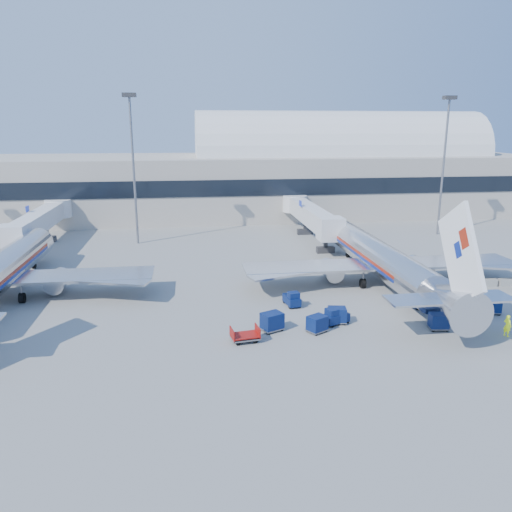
{
  "coord_description": "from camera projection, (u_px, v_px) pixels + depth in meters",
  "views": [
    {
      "loc": [
        -11.96,
        -48.34,
        17.76
      ],
      "look_at": [
        -4.52,
        6.0,
        3.54
      ],
      "focal_mm": 35.0,
      "sensor_mm": 36.0,
      "label": 1
    }
  ],
  "objects": [
    {
      "name": "barrier_mid",
      "position": [
        484.0,
        283.0,
        56.99
      ],
      "size": [
        3.0,
        0.55,
        0.9
      ],
      "primitive_type": "cube",
      "color": "#9E9E96",
      "rests_on": "ground"
    },
    {
      "name": "airliner_main",
      "position": [
        383.0,
        260.0,
        57.29
      ],
      "size": [
        32.0,
        37.26,
        12.07
      ],
      "color": "silver",
      "rests_on": "ground"
    },
    {
      "name": "barrier_far",
      "position": [
        511.0,
        282.0,
        57.42
      ],
      "size": [
        3.0,
        0.55,
        0.9
      ],
      "primitive_type": "cube",
      "color": "#9E9E96",
      "rests_on": "ground"
    },
    {
      "name": "ramp_worker",
      "position": [
        507.0,
        326.0,
        43.44
      ],
      "size": [
        0.67,
        0.82,
        1.95
      ],
      "primitive_type": "imported",
      "rotation": [
        0.0,
        0.0,
        1.9
      ],
      "color": "#CEFC1A",
      "rests_on": "ground"
    },
    {
      "name": "jetbridge_mid",
      "position": [
        41.0,
        220.0,
        76.43
      ],
      "size": [
        4.4,
        27.5,
        6.25
      ],
      "color": "silver",
      "rests_on": "ground"
    },
    {
      "name": "cart_train_c",
      "position": [
        272.0,
        321.0,
        44.64
      ],
      "size": [
        2.33,
        2.11,
        1.67
      ],
      "rotation": [
        0.0,
        0.0,
        0.43
      ],
      "color": "#09194A",
      "rests_on": "ground"
    },
    {
      "name": "jetbridge_near",
      "position": [
        308.0,
        214.0,
        81.95
      ],
      "size": [
        4.4,
        27.5,
        6.25
      ],
      "color": "silver",
      "rests_on": "ground"
    },
    {
      "name": "tug_left",
      "position": [
        292.0,
        299.0,
        50.92
      ],
      "size": [
        1.56,
        2.58,
        1.58
      ],
      "rotation": [
        0.0,
        0.0,
        1.72
      ],
      "color": "#09194A",
      "rests_on": "ground"
    },
    {
      "name": "mast_west",
      "position": [
        132.0,
        147.0,
        74.82
      ],
      "size": [
        2.0,
        1.2,
        22.6
      ],
      "color": "slate",
      "rests_on": "ground"
    },
    {
      "name": "ground",
      "position": [
        306.0,
        301.0,
        52.39
      ],
      "size": [
        260.0,
        260.0,
        0.0
      ],
      "primitive_type": "plane",
      "color": "gray",
      "rests_on": "ground"
    },
    {
      "name": "cart_solo_near",
      "position": [
        439.0,
        321.0,
        44.93
      ],
      "size": [
        1.85,
        1.51,
        1.48
      ],
      "rotation": [
        0.0,
        0.0,
        -0.14
      ],
      "color": "#09194A",
      "rests_on": "ground"
    },
    {
      "name": "barrier_near",
      "position": [
        457.0,
        284.0,
        56.56
      ],
      "size": [
        3.0,
        0.55,
        0.9
      ],
      "primitive_type": "cube",
      "color": "#9E9E96",
      "rests_on": "ground"
    },
    {
      "name": "cart_train_a",
      "position": [
        337.0,
        315.0,
        46.36
      ],
      "size": [
        1.91,
        1.57,
        1.52
      ],
      "rotation": [
        0.0,
        0.0,
        -0.16
      ],
      "color": "#09194A",
      "rests_on": "ground"
    },
    {
      "name": "cart_open_red",
      "position": [
        245.0,
        336.0,
        42.47
      ],
      "size": [
        2.57,
        1.98,
        0.63
      ],
      "rotation": [
        0.0,
        0.0,
        0.14
      ],
      "color": "slate",
      "rests_on": "ground"
    },
    {
      "name": "tug_right",
      "position": [
        426.0,
        303.0,
        49.86
      ],
      "size": [
        2.4,
        2.0,
        1.4
      ],
      "rotation": [
        0.0,
        0.0,
        -0.52
      ],
      "color": "#09194A",
      "rests_on": "ground"
    },
    {
      "name": "terminal",
      "position": [
        179.0,
        178.0,
        102.38
      ],
      "size": [
        170.0,
        28.15,
        21.0
      ],
      "color": "#B2AA9E",
      "rests_on": "ground"
    },
    {
      "name": "cart_train_b",
      "position": [
        317.0,
        324.0,
        44.35
      ],
      "size": [
        2.14,
        1.99,
        1.51
      ],
      "rotation": [
        0.0,
        0.0,
        0.53
      ],
      "color": "#09194A",
      "rests_on": "ground"
    },
    {
      "name": "tug_lead",
      "position": [
        335.0,
        317.0,
        46.2
      ],
      "size": [
        2.68,
        2.02,
        1.57
      ],
      "rotation": [
        0.0,
        0.0,
        0.39
      ],
      "color": "#09194A",
      "rests_on": "ground"
    },
    {
      "name": "mast_east",
      "position": [
        445.0,
        146.0,
        81.38
      ],
      "size": [
        2.0,
        1.2,
        22.6
      ],
      "color": "slate",
      "rests_on": "ground"
    },
    {
      "name": "cart_solo_far",
      "position": [
        491.0,
        305.0,
        48.83
      ],
      "size": [
        2.1,
        1.77,
        1.61
      ],
      "rotation": [
        0.0,
        0.0,
        -0.23
      ],
      "color": "#09194A",
      "rests_on": "ground"
    }
  ]
}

